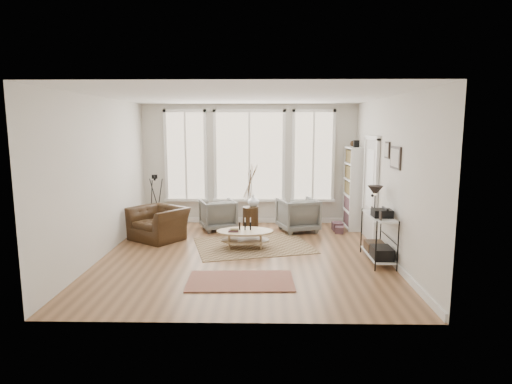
{
  "coord_description": "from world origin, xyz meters",
  "views": [
    {
      "loc": [
        0.35,
        -7.66,
        2.39
      ],
      "look_at": [
        0.2,
        0.6,
        1.1
      ],
      "focal_mm": 30.0,
      "sensor_mm": 36.0,
      "label": 1
    }
  ],
  "objects_px": {
    "coffee_table": "(245,234)",
    "accent_chair": "(159,223)",
    "bookcase": "(353,188)",
    "low_shelf": "(379,233)",
    "armchair_right": "(298,215)",
    "side_table": "(251,199)",
    "armchair_left": "(218,215)"
  },
  "relations": [
    {
      "from": "coffee_table",
      "to": "side_table",
      "type": "relative_size",
      "value": 0.75
    },
    {
      "from": "armchair_left",
      "to": "bookcase",
      "type": "bearing_deg",
      "value": 163.87
    },
    {
      "from": "coffee_table",
      "to": "side_table",
      "type": "bearing_deg",
      "value": 87.21
    },
    {
      "from": "low_shelf",
      "to": "coffee_table",
      "type": "relative_size",
      "value": 1.15
    },
    {
      "from": "accent_chair",
      "to": "coffee_table",
      "type": "bearing_deg",
      "value": 16.14
    },
    {
      "from": "armchair_left",
      "to": "side_table",
      "type": "bearing_deg",
      "value": 155.89
    },
    {
      "from": "armchair_right",
      "to": "side_table",
      "type": "relative_size",
      "value": 0.55
    },
    {
      "from": "bookcase",
      "to": "side_table",
      "type": "height_order",
      "value": "bookcase"
    },
    {
      "from": "bookcase",
      "to": "low_shelf",
      "type": "bearing_deg",
      "value": -91.28
    },
    {
      "from": "low_shelf",
      "to": "armchair_left",
      "type": "bearing_deg",
      "value": 143.41
    },
    {
      "from": "bookcase",
      "to": "side_table",
      "type": "relative_size",
      "value": 1.36
    },
    {
      "from": "side_table",
      "to": "armchair_right",
      "type": "bearing_deg",
      "value": -3.65
    },
    {
      "from": "bookcase",
      "to": "accent_chair",
      "type": "bearing_deg",
      "value": -165.59
    },
    {
      "from": "low_shelf",
      "to": "accent_chair",
      "type": "xyz_separation_m",
      "value": [
        -4.25,
        1.41,
        -0.17
      ]
    },
    {
      "from": "armchair_left",
      "to": "accent_chair",
      "type": "relative_size",
      "value": 0.73
    },
    {
      "from": "coffee_table",
      "to": "accent_chair",
      "type": "bearing_deg",
      "value": 161.16
    },
    {
      "from": "low_shelf",
      "to": "armchair_left",
      "type": "xyz_separation_m",
      "value": [
        -3.08,
        2.29,
        -0.16
      ]
    },
    {
      "from": "armchair_left",
      "to": "armchair_right",
      "type": "bearing_deg",
      "value": 155.96
    },
    {
      "from": "low_shelf",
      "to": "accent_chair",
      "type": "bearing_deg",
      "value": 161.6
    },
    {
      "from": "side_table",
      "to": "accent_chair",
      "type": "distance_m",
      "value": 2.13
    },
    {
      "from": "armchair_right",
      "to": "bookcase",
      "type": "bearing_deg",
      "value": 177.49
    },
    {
      "from": "armchair_right",
      "to": "armchair_left",
      "type": "bearing_deg",
      "value": -21.19
    },
    {
      "from": "low_shelf",
      "to": "armchair_right",
      "type": "relative_size",
      "value": 1.56
    },
    {
      "from": "bookcase",
      "to": "coffee_table",
      "type": "bearing_deg",
      "value": -144.72
    },
    {
      "from": "bookcase",
      "to": "armchair_right",
      "type": "xyz_separation_m",
      "value": [
        -1.31,
        -0.35,
        -0.58
      ]
    },
    {
      "from": "coffee_table",
      "to": "armchair_right",
      "type": "xyz_separation_m",
      "value": [
        1.15,
        1.39,
        0.11
      ]
    },
    {
      "from": "low_shelf",
      "to": "armchair_right",
      "type": "xyz_separation_m",
      "value": [
        -1.25,
        2.17,
        -0.13
      ]
    },
    {
      "from": "armchair_left",
      "to": "side_table",
      "type": "height_order",
      "value": "side_table"
    },
    {
      "from": "armchair_right",
      "to": "accent_chair",
      "type": "relative_size",
      "value": 0.79
    },
    {
      "from": "coffee_table",
      "to": "accent_chair",
      "type": "xyz_separation_m",
      "value": [
        -1.85,
        0.63,
        0.07
      ]
    },
    {
      "from": "low_shelf",
      "to": "bookcase",
      "type": "bearing_deg",
      "value": 88.72
    },
    {
      "from": "armchair_right",
      "to": "side_table",
      "type": "xyz_separation_m",
      "value": [
        -1.08,
        0.07,
        0.35
      ]
    }
  ]
}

